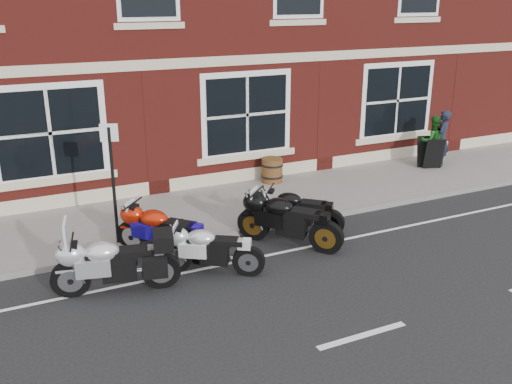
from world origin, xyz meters
TOP-DOWN VIEW (x-y plane):
  - ground at (0.00, 0.00)m, footprint 80.00×80.00m
  - sidewalk at (0.00, 3.00)m, footprint 30.00×3.00m
  - kerb at (0.00, 1.42)m, footprint 30.00×0.16m
  - moto_touring_silver at (-3.15, 0.05)m, footprint 2.20×0.72m
  - moto_sport_red at (-1.90, 1.04)m, footprint 1.59×1.77m
  - moto_sport_black at (0.57, 0.47)m, footprint 1.59×1.91m
  - moto_sport_silver at (-1.34, -0.00)m, footprint 1.74×1.20m
  - moto_naked_black at (1.10, 1.03)m, footprint 1.60×1.48m
  - pedestrian_left at (7.29, 3.30)m, footprint 0.73×0.69m
  - pedestrian_right at (7.06, 3.43)m, footprint 0.90×0.81m
  - a_board_sign at (6.90, 3.31)m, footprint 0.65×0.53m
  - barrel_planter at (2.07, 4.12)m, footprint 0.60×0.60m
  - parking_sign at (-2.66, 1.89)m, footprint 0.34×0.14m

SIDE VIEW (x-z plane):
  - ground at x=0.00m, z-range 0.00..0.00m
  - sidewalk at x=0.00m, z-range 0.00..0.12m
  - kerb at x=0.00m, z-range 0.00..0.12m
  - barrel_planter at x=2.07m, z-range 0.12..0.79m
  - moto_sport_silver at x=-1.34m, z-range 0.07..0.96m
  - moto_naked_black at x=1.10m, z-range 0.07..0.99m
  - moto_sport_red at x=-1.90m, z-range 0.08..1.08m
  - a_board_sign at x=6.90m, z-range 0.12..1.05m
  - moto_touring_silver at x=-3.15m, z-range -0.14..1.33m
  - moto_sport_black at x=0.57m, z-range 0.08..1.13m
  - pedestrian_right at x=7.06m, z-range 0.12..1.65m
  - pedestrian_left at x=7.29m, z-range 0.12..1.81m
  - parking_sign at x=-2.66m, z-range 0.31..2.82m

